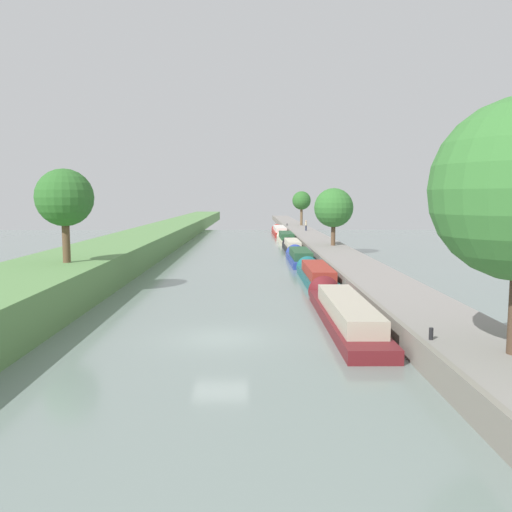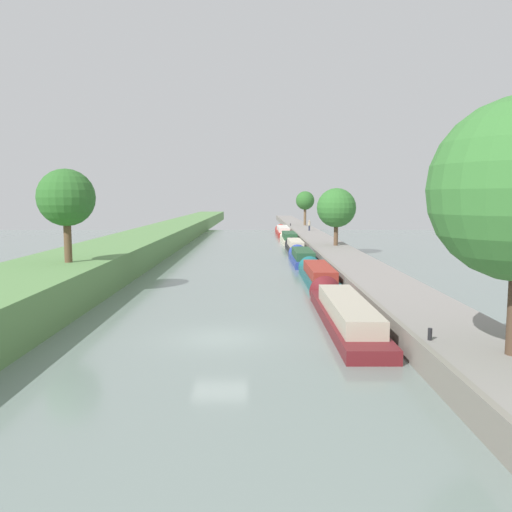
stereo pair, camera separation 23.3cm
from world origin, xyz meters
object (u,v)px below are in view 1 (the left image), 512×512
Objects in this scene: narrowboat_teal at (316,274)px; narrowboat_blue at (299,257)px; person_walking at (306,225)px; mooring_bollard_near at (431,334)px; narrowboat_red at (279,231)px; narrowboat_maroon at (342,310)px; mooring_bollard_far at (287,225)px; narrowboat_cream at (286,238)px; narrowboat_black at (292,246)px.

narrowboat_teal is 1.08× the size of narrowboat_blue.
narrowboat_teal is at bearing -94.99° from person_walking.
person_walking is (4.00, 32.05, 1.43)m from narrowboat_blue.
narrowboat_blue is at bearing -97.11° from person_walking.
narrowboat_red is at bearing 91.45° from mooring_bollard_near.
narrowboat_maroon is 24.79m from narrowboat_blue.
narrowboat_teal is at bearing -91.76° from mooring_bollard_far.
narrowboat_blue is at bearing 89.93° from narrowboat_maroon.
narrowboat_maroon is 31.81× the size of mooring_bollard_far.
mooring_bollard_near is (-2.06, -64.43, -0.65)m from person_walking.
mooring_bollard_far is at bearing 88.24° from narrowboat_teal.
narrowboat_cream is 56.04m from mooring_bollard_near.
narrowboat_cream is 15.65m from narrowboat_red.
narrowboat_blue is 24.21× the size of mooring_bollard_near.
narrowboat_teal is at bearing -89.96° from narrowboat_red.
narrowboat_black is at bearing 89.99° from narrowboat_teal.
narrowboat_teal reaches higher than narrowboat_black.
mooring_bollard_near is at bearing -90.00° from mooring_bollard_far.
narrowboat_maroon is 57.00m from person_walking.
person_walking reaches higher than narrowboat_red.
narrowboat_cream is (0.03, 35.54, 0.03)m from narrowboat_teal.
narrowboat_teal is 11.91m from narrowboat_blue.
narrowboat_black is at bearing 89.70° from narrowboat_maroon.
narrowboat_black is 6.90× the size of person_walking.
narrowboat_cream is at bearing 89.86° from narrowboat_black.
narrowboat_cream reaches higher than narrowboat_maroon.
narrowboat_teal reaches higher than narrowboat_blue.
narrowboat_maroon is at bearing -94.05° from person_walking.
narrowboat_maroon is 48.42m from narrowboat_cream.
mooring_bollard_far is at bearing 88.41° from narrowboat_maroon.
narrowboat_black is 25.44× the size of mooring_bollard_far.
mooring_bollard_far is (1.75, 22.54, 0.74)m from narrowboat_cream.
mooring_bollard_far is at bearing 90.00° from mooring_bollard_near.
narrowboat_maroon is 31.81× the size of mooring_bollard_near.
mooring_bollard_far is (0.00, 78.55, 0.00)m from mooring_bollard_near.
person_walking reaches higher than narrowboat_black.
narrowboat_blue is (-0.16, 11.91, -0.02)m from narrowboat_teal.
narrowboat_teal is 0.72× the size of narrowboat_red.
narrowboat_teal is at bearing 89.17° from narrowboat_maroon.
narrowboat_maroon is at bearing -90.83° from narrowboat_teal.
narrowboat_red is at bearing -104.78° from mooring_bollard_far.
narrowboat_blue is 32.45m from mooring_bollard_near.
narrowboat_cream is at bearing 89.95° from narrowboat_teal.
narrowboat_blue is 32.33m from person_walking.
narrowboat_teal is 1.03× the size of narrowboat_black.
mooring_bollard_near is (1.97, -7.59, 0.76)m from narrowboat_maroon.
narrowboat_teal is (0.19, 12.88, -0.01)m from narrowboat_maroon.
narrowboat_red is at bearing 89.86° from narrowboat_maroon.
mooring_bollard_near is (1.94, -32.38, 0.78)m from narrowboat_blue.
mooring_bollard_far is at bearing 98.30° from person_walking.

